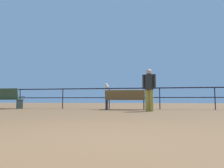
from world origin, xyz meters
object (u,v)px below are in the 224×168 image
(bench_near_left, at_px, (125,99))
(person_by_bench, at_px, (149,87))
(bench_far_left, at_px, (6,98))
(seagull_on_rail, at_px, (107,86))

(bench_near_left, relative_size, person_by_bench, 1.09)
(bench_far_left, distance_m, bench_near_left, 5.85)
(person_by_bench, bearing_deg, bench_near_left, 133.50)
(bench_far_left, bearing_deg, seagull_on_rail, 8.72)
(bench_far_left, distance_m, seagull_on_rail, 4.98)
(bench_near_left, bearing_deg, bench_far_left, -179.89)
(bench_far_left, xyz_separation_m, bench_near_left, (5.85, 0.01, -0.05))
(bench_near_left, bearing_deg, seagull_on_rail, 142.58)
(seagull_on_rail, bearing_deg, bench_near_left, -37.42)
(bench_far_left, relative_size, bench_near_left, 0.86)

